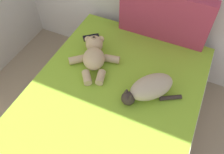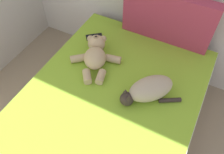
{
  "view_description": "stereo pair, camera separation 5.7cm",
  "coord_description": "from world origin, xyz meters",
  "px_view_note": "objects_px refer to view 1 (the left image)",
  "views": [
    {
      "loc": [
        1.81,
        2.53,
        1.93
      ],
      "look_at": [
        1.35,
        3.53,
        0.58
      ],
      "focal_mm": 37.0,
      "sensor_mm": 36.0,
      "label": 1
    },
    {
      "loc": [
        1.86,
        2.55,
        1.93
      ],
      "look_at": [
        1.35,
        3.53,
        0.58
      ],
      "focal_mm": 37.0,
      "sensor_mm": 36.0,
      "label": 2
    }
  ],
  "objects_px": {
    "patterned_cushion": "(164,16)",
    "teddy_bear": "(94,55)",
    "cell_phone": "(91,37)",
    "cat": "(149,88)",
    "bed": "(105,126)"
  },
  "relations": [
    {
      "from": "cell_phone",
      "to": "teddy_bear",
      "type": "bearing_deg",
      "value": -57.0
    },
    {
      "from": "patterned_cushion",
      "to": "cell_phone",
      "type": "bearing_deg",
      "value": -153.69
    },
    {
      "from": "patterned_cushion",
      "to": "teddy_bear",
      "type": "distance_m",
      "value": 0.68
    },
    {
      "from": "cat",
      "to": "cell_phone",
      "type": "distance_m",
      "value": 0.78
    },
    {
      "from": "cat",
      "to": "teddy_bear",
      "type": "bearing_deg",
      "value": 165.18
    },
    {
      "from": "patterned_cushion",
      "to": "cell_phone",
      "type": "height_order",
      "value": "patterned_cushion"
    },
    {
      "from": "cat",
      "to": "bed",
      "type": "bearing_deg",
      "value": -134.67
    },
    {
      "from": "teddy_bear",
      "to": "cell_phone",
      "type": "distance_m",
      "value": 0.3
    },
    {
      "from": "patterned_cushion",
      "to": "cat",
      "type": "xyz_separation_m",
      "value": [
        0.11,
        -0.66,
        -0.15
      ]
    },
    {
      "from": "patterned_cushion",
      "to": "cell_phone",
      "type": "distance_m",
      "value": 0.66
    },
    {
      "from": "patterned_cushion",
      "to": "teddy_bear",
      "type": "bearing_deg",
      "value": -127.91
    },
    {
      "from": "teddy_bear",
      "to": "patterned_cushion",
      "type": "bearing_deg",
      "value": 52.09
    },
    {
      "from": "bed",
      "to": "cat",
      "type": "xyz_separation_m",
      "value": [
        0.24,
        0.24,
        0.34
      ]
    },
    {
      "from": "teddy_bear",
      "to": "bed",
      "type": "bearing_deg",
      "value": -54.22
    },
    {
      "from": "cat",
      "to": "cell_phone",
      "type": "height_order",
      "value": "cat"
    }
  ]
}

